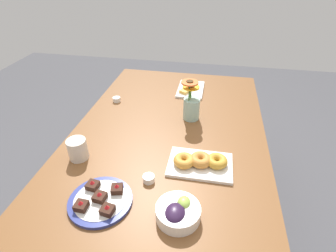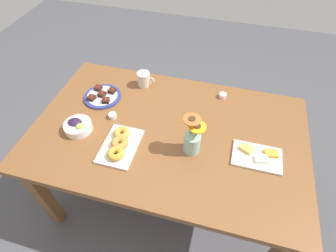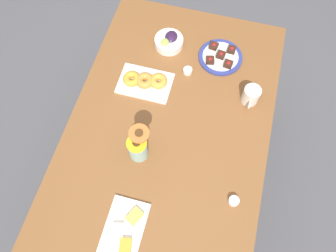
{
  "view_description": "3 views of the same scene",
  "coord_description": "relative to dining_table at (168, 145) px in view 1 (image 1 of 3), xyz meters",
  "views": [
    {
      "loc": [
        -1.1,
        -0.2,
        1.54
      ],
      "look_at": [
        0.0,
        0.0,
        0.78
      ],
      "focal_mm": 28.0,
      "sensor_mm": 36.0,
      "label": 1
    },
    {
      "loc": [
        0.26,
        -0.97,
        1.9
      ],
      "look_at": [
        0.0,
        0.0,
        0.78
      ],
      "focal_mm": 28.0,
      "sensor_mm": 36.0,
      "label": 2
    },
    {
      "loc": [
        0.65,
        0.17,
        2.23
      ],
      "look_at": [
        0.0,
        0.0,
        0.78
      ],
      "focal_mm": 35.0,
      "sensor_mm": 36.0,
      "label": 3
    }
  ],
  "objects": [
    {
      "name": "ground_plane",
      "position": [
        0.0,
        0.0,
        -0.65
      ],
      "size": [
        6.0,
        6.0,
        0.0
      ],
      "primitive_type": "plane",
      "color": "#4C4C51"
    },
    {
      "name": "dining_table",
      "position": [
        0.0,
        0.0,
        0.0
      ],
      "size": [
        1.6,
        1.0,
        0.74
      ],
      "color": "brown",
      "rests_on": "ground_plane"
    },
    {
      "name": "coffee_mug",
      "position": [
        -0.27,
        0.36,
        0.14
      ],
      "size": [
        0.12,
        0.09,
        0.1
      ],
      "color": "beige",
      "rests_on": "dining_table"
    },
    {
      "name": "grape_bowl",
      "position": [
        -0.51,
        -0.13,
        0.12
      ],
      "size": [
        0.16,
        0.16,
        0.07
      ],
      "color": "white",
      "rests_on": "dining_table"
    },
    {
      "name": "cheese_platter",
      "position": [
        0.51,
        -0.06,
        0.1
      ],
      "size": [
        0.26,
        0.17,
        0.03
      ],
      "color": "white",
      "rests_on": "dining_table"
    },
    {
      "name": "croissant_platter",
      "position": [
        -0.23,
        -0.19,
        0.11
      ],
      "size": [
        0.19,
        0.28,
        0.05
      ],
      "color": "white",
      "rests_on": "dining_table"
    },
    {
      "name": "jam_cup_honey",
      "position": [
        -0.36,
        0.02,
        0.1
      ],
      "size": [
        0.05,
        0.05,
        0.03
      ],
      "color": "white",
      "rests_on": "dining_table"
    },
    {
      "name": "jam_cup_berry",
      "position": [
        0.27,
        0.38,
        0.1
      ],
      "size": [
        0.05,
        0.05,
        0.03
      ],
      "color": "white",
      "rests_on": "dining_table"
    },
    {
      "name": "dessert_plate",
      "position": [
        -0.49,
        0.17,
        0.1
      ],
      "size": [
        0.24,
        0.24,
        0.05
      ],
      "color": "navy",
      "rests_on": "dining_table"
    },
    {
      "name": "flower_vase",
      "position": [
        0.16,
        -0.1,
        0.17
      ],
      "size": [
        0.12,
        0.1,
        0.23
      ],
      "color": "#99C1B7",
      "rests_on": "dining_table"
    }
  ]
}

